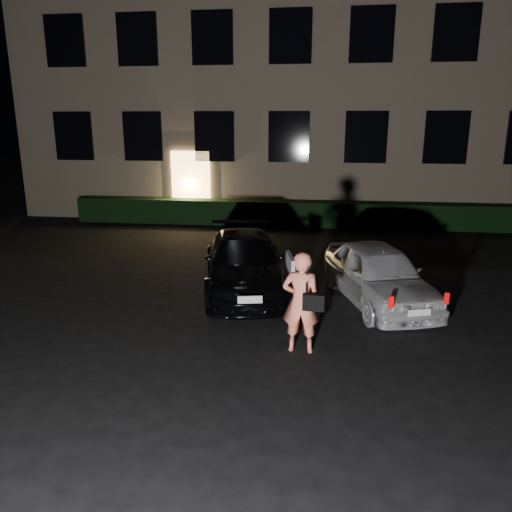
# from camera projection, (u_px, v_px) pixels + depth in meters

# --- Properties ---
(ground) EXTENTS (80.00, 80.00, 0.00)m
(ground) POSITION_uv_depth(u_px,v_px,m) (238.00, 367.00, 7.41)
(ground) COLOR black
(ground) RESTS_ON ground
(building) EXTENTS (20.00, 8.11, 12.00)m
(building) POSITION_uv_depth(u_px,v_px,m) (296.00, 58.00, 20.19)
(building) COLOR #6C604D
(building) RESTS_ON ground
(hedge) EXTENTS (15.00, 0.70, 0.85)m
(hedge) POSITION_uv_depth(u_px,v_px,m) (287.00, 213.00, 17.35)
(hedge) COLOR black
(hedge) RESTS_ON ground
(sedan) EXTENTS (2.43, 4.33, 1.19)m
(sedan) POSITION_uv_depth(u_px,v_px,m) (244.00, 262.00, 10.73)
(sedan) COLOR black
(sedan) RESTS_ON ground
(hatch) EXTENTS (2.38, 3.76, 1.19)m
(hatch) POSITION_uv_depth(u_px,v_px,m) (378.00, 274.00, 9.89)
(hatch) COLOR silver
(hatch) RESTS_ON ground
(man) EXTENTS (0.67, 0.42, 1.63)m
(man) POSITION_uv_depth(u_px,v_px,m) (301.00, 302.00, 7.73)
(man) COLOR #FF8063
(man) RESTS_ON ground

